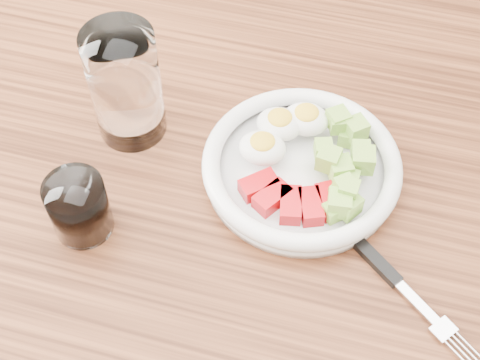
# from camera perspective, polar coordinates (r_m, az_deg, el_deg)

# --- Properties ---
(dining_table) EXTENTS (1.50, 0.90, 0.77)m
(dining_table) POSITION_cam_1_polar(r_m,az_deg,el_deg) (0.84, 0.48, -5.92)
(dining_table) COLOR brown
(dining_table) RESTS_ON ground
(bowl) EXTENTS (0.23, 0.23, 0.05)m
(bowl) POSITION_cam_1_polar(r_m,az_deg,el_deg) (0.76, 5.32, 1.37)
(bowl) COLOR white
(bowl) RESTS_ON dining_table
(fork) EXTENTS (0.17, 0.14, 0.01)m
(fork) POSITION_cam_1_polar(r_m,az_deg,el_deg) (0.72, 12.15, -7.40)
(fork) COLOR black
(fork) RESTS_ON dining_table
(water_glass) EXTENTS (0.08, 0.08, 0.15)m
(water_glass) POSITION_cam_1_polar(r_m,az_deg,el_deg) (0.78, -9.76, 7.97)
(water_glass) COLOR white
(water_glass) RESTS_ON dining_table
(coffee_glass) EXTENTS (0.06, 0.06, 0.07)m
(coffee_glass) POSITION_cam_1_polar(r_m,az_deg,el_deg) (0.73, -13.58, -2.30)
(coffee_glass) COLOR white
(coffee_glass) RESTS_ON dining_table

